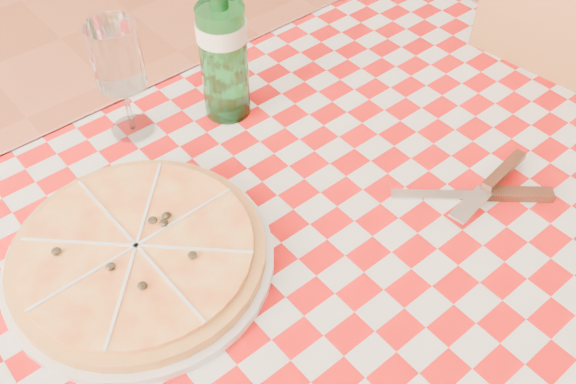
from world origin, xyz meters
name	(u,v)px	position (x,y,z in m)	size (l,w,h in m)	color
dining_table	(324,281)	(0.00, 0.00, 0.66)	(1.20, 0.80, 0.75)	brown
tablecloth	(327,241)	(0.00, 0.00, 0.75)	(1.30, 0.90, 0.01)	#A80A0A
chair_near	(576,142)	(0.68, -0.02, 0.56)	(0.49, 0.49, 0.98)	brown
pizza_plate	(138,252)	(-0.22, 0.13, 0.78)	(0.36, 0.36, 0.05)	#CB9043
water_bottle	(222,38)	(0.06, 0.31, 0.90)	(0.08, 0.08, 0.28)	#1A6A2A
wine_glass	(122,81)	(-0.09, 0.37, 0.85)	(0.08, 0.08, 0.19)	silver
cutlery	(485,190)	(0.23, -0.09, 0.77)	(0.25, 0.21, 0.03)	silver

